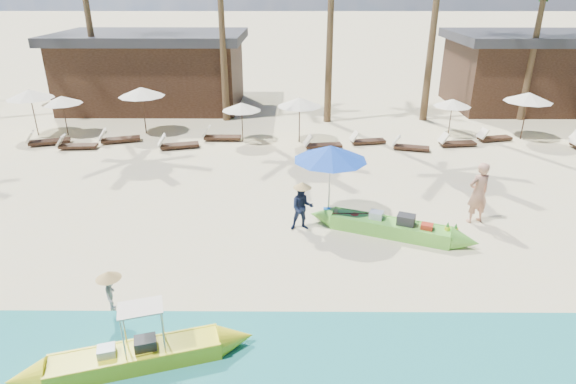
{
  "coord_description": "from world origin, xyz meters",
  "views": [
    {
      "loc": [
        0.2,
        -11.53,
        6.98
      ],
      "look_at": [
        0.1,
        2.0,
        1.05
      ],
      "focal_mm": 30.0,
      "sensor_mm": 36.0,
      "label": 1
    }
  ],
  "objects_px": {
    "blue_umbrella": "(331,153)",
    "tourist": "(478,193)",
    "green_canoe": "(390,227)",
    "yellow_canoe": "(136,356)"
  },
  "relations": [
    {
      "from": "green_canoe",
      "to": "tourist",
      "type": "relative_size",
      "value": 2.71
    },
    {
      "from": "yellow_canoe",
      "to": "tourist",
      "type": "xyz_separation_m",
      "value": [
        8.83,
        6.3,
        0.77
      ]
    },
    {
      "from": "yellow_canoe",
      "to": "blue_umbrella",
      "type": "distance_m",
      "value": 8.01
    },
    {
      "from": "blue_umbrella",
      "to": "green_canoe",
      "type": "bearing_deg",
      "value": -30.73
    },
    {
      "from": "green_canoe",
      "to": "yellow_canoe",
      "type": "distance_m",
      "value": 8.11
    },
    {
      "from": "yellow_canoe",
      "to": "tourist",
      "type": "distance_m",
      "value": 10.88
    },
    {
      "from": "blue_umbrella",
      "to": "tourist",
      "type": "bearing_deg",
      "value": -2.48
    },
    {
      "from": "green_canoe",
      "to": "blue_umbrella",
      "type": "distance_m",
      "value": 2.85
    },
    {
      "from": "tourist",
      "to": "yellow_canoe",
      "type": "bearing_deg",
      "value": 17.82
    },
    {
      "from": "green_canoe",
      "to": "yellow_canoe",
      "type": "relative_size",
      "value": 1.05
    }
  ]
}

